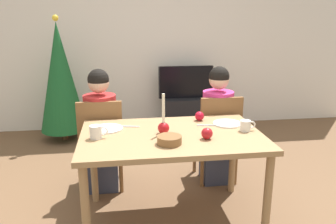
# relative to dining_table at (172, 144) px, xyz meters

# --- Properties ---
(ground_plane) EXTENTS (7.68, 7.68, 0.00)m
(ground_plane) POSITION_rel_dining_table_xyz_m (0.00, 0.00, -0.67)
(ground_plane) COLOR brown
(back_wall) EXTENTS (6.40, 0.10, 2.60)m
(back_wall) POSITION_rel_dining_table_xyz_m (0.00, 2.60, 0.63)
(back_wall) COLOR silver
(back_wall) RESTS_ON ground
(dining_table) EXTENTS (1.40, 0.90, 0.75)m
(dining_table) POSITION_rel_dining_table_xyz_m (0.00, 0.00, 0.00)
(dining_table) COLOR #99754C
(dining_table) RESTS_ON ground
(chair_left) EXTENTS (0.40, 0.40, 0.90)m
(chair_left) POSITION_rel_dining_table_xyz_m (-0.57, 0.61, -0.15)
(chair_left) COLOR brown
(chair_left) RESTS_ON ground
(chair_right) EXTENTS (0.40, 0.40, 0.90)m
(chair_right) POSITION_rel_dining_table_xyz_m (0.55, 0.61, -0.15)
(chair_right) COLOR brown
(chair_right) RESTS_ON ground
(person_left_child) EXTENTS (0.30, 0.30, 1.17)m
(person_left_child) POSITION_rel_dining_table_xyz_m (-0.57, 0.64, -0.10)
(person_left_child) COLOR #33384C
(person_left_child) RESTS_ON ground
(person_right_child) EXTENTS (0.30, 0.30, 1.17)m
(person_right_child) POSITION_rel_dining_table_xyz_m (0.55, 0.64, -0.10)
(person_right_child) COLOR #33384C
(person_right_child) RESTS_ON ground
(tv_stand) EXTENTS (0.64, 0.40, 0.48)m
(tv_stand) POSITION_rel_dining_table_xyz_m (0.56, 2.30, -0.43)
(tv_stand) COLOR black
(tv_stand) RESTS_ON ground
(tv) EXTENTS (0.79, 0.05, 0.46)m
(tv) POSITION_rel_dining_table_xyz_m (0.56, 2.30, 0.04)
(tv) COLOR black
(tv) RESTS_ON tv_stand
(christmas_tree) EXTENTS (0.60, 0.60, 1.64)m
(christmas_tree) POSITION_rel_dining_table_xyz_m (-1.15, 2.10, 0.18)
(christmas_tree) COLOR brown
(christmas_tree) RESTS_ON ground
(candle_centerpiece) EXTENTS (0.09, 0.09, 0.32)m
(candle_centerpiece) POSITION_rel_dining_table_xyz_m (-0.06, 0.02, 0.15)
(candle_centerpiece) COLOR red
(candle_centerpiece) RESTS_ON dining_table
(plate_left) EXTENTS (0.25, 0.25, 0.01)m
(plate_left) POSITION_rel_dining_table_xyz_m (-0.49, 0.18, 0.09)
(plate_left) COLOR white
(plate_left) RESTS_ON dining_table
(plate_right) EXTENTS (0.24, 0.24, 0.01)m
(plate_right) POSITION_rel_dining_table_xyz_m (0.50, 0.18, 0.09)
(plate_right) COLOR white
(plate_right) RESTS_ON dining_table
(mug_left) EXTENTS (0.14, 0.09, 0.10)m
(mug_left) POSITION_rel_dining_table_xyz_m (-0.57, -0.02, 0.13)
(mug_left) COLOR silver
(mug_left) RESTS_ON dining_table
(mug_right) EXTENTS (0.13, 0.08, 0.09)m
(mug_right) POSITION_rel_dining_table_xyz_m (0.59, -0.01, 0.13)
(mug_right) COLOR silver
(mug_right) RESTS_ON dining_table
(fork_left) EXTENTS (0.18, 0.05, 0.01)m
(fork_left) POSITION_rel_dining_table_xyz_m (-0.33, 0.22, 0.09)
(fork_left) COLOR silver
(fork_left) RESTS_ON dining_table
(fork_right) EXTENTS (0.18, 0.04, 0.01)m
(fork_right) POSITION_rel_dining_table_xyz_m (0.33, 0.16, 0.09)
(fork_right) COLOR silver
(fork_right) RESTS_ON dining_table
(bowl_walnuts) EXTENTS (0.18, 0.18, 0.06)m
(bowl_walnuts) POSITION_rel_dining_table_xyz_m (-0.05, -0.21, 0.11)
(bowl_walnuts) COLOR brown
(bowl_walnuts) RESTS_ON dining_table
(apple_near_candle) EXTENTS (0.09, 0.09, 0.09)m
(apple_near_candle) POSITION_rel_dining_table_xyz_m (0.24, -0.15, 0.13)
(apple_near_candle) COLOR #AB171D
(apple_near_candle) RESTS_ON dining_table
(apple_by_left_plate) EXTENTS (0.08, 0.08, 0.08)m
(apple_by_left_plate) POSITION_rel_dining_table_xyz_m (0.29, 0.31, 0.12)
(apple_by_left_plate) COLOR red
(apple_by_left_plate) RESTS_ON dining_table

